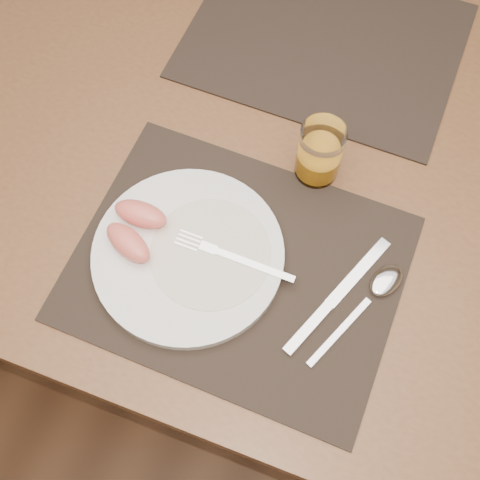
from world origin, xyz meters
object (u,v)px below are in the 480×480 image
placemat_far (324,40)px  plate (188,255)px  fork (224,254)px  knife (329,304)px  table (286,173)px  placemat_near (237,268)px  spoon (379,288)px  juice_glass (319,154)px

placemat_far → plate: plate is taller
fork → knife: fork is taller
table → knife: 0.28m
plate → fork: (0.05, 0.01, 0.01)m
placemat_near → knife: size_ratio=2.15×
fork → knife: size_ratio=0.83×
placemat_near → spoon: 0.20m
placemat_near → placemat_far: 0.44m
knife → juice_glass: size_ratio=2.12×
spoon → table: bearing=136.3°
placemat_near → plate: size_ratio=1.67×
plate → spoon: bearing=10.1°
spoon → plate: bearing=-169.9°
plate → juice_glass: bearing=57.7°
placemat_near → plate: bearing=-172.2°
juice_glass → placemat_far: bearing=104.4°
placemat_near → juice_glass: (0.06, 0.19, 0.05)m
placemat_far → fork: size_ratio=2.57×
placemat_near → placemat_far: (-0.01, 0.44, 0.00)m
placemat_far → juice_glass: bearing=-75.6°
plate → juice_glass: juice_glass is taller
juice_glass → placemat_near: bearing=-106.4°
fork → knife: bearing=-4.9°
table → placemat_far: (-0.01, 0.22, 0.09)m
placemat_near → spoon: spoon is taller
placemat_near → plate: (-0.07, -0.01, 0.01)m
table → juice_glass: (0.05, -0.03, 0.13)m
placemat_far → juice_glass: (0.06, -0.25, 0.05)m
fork → juice_glass: juice_glass is taller
placemat_far → knife: (0.15, -0.45, 0.00)m
spoon → placemat_near: bearing=-169.1°
table → knife: bearing=-59.6°
placemat_near → fork: (-0.02, 0.01, 0.02)m
fork → juice_glass: bearing=67.4°
spoon → juice_glass: 0.21m
fork → knife: 0.16m
spoon → fork: bearing=-171.5°
knife → spoon: (0.06, 0.05, 0.00)m
knife → spoon: 0.07m
spoon → juice_glass: (-0.14, 0.15, 0.04)m
table → placemat_far: 0.24m
placemat_far → knife: bearing=-72.0°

